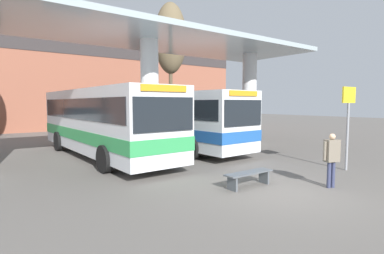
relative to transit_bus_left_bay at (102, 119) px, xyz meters
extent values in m
plane|color=#605B56|center=(2.12, -8.72, -1.78)|extent=(100.00, 100.00, 0.00)
cube|color=brown|center=(2.12, 15.59, 2.90)|extent=(40.00, 0.50, 9.36)
cube|color=#332D2D|center=(2.12, 15.59, 6.45)|extent=(40.00, 0.58, 2.25)
cylinder|color=silver|center=(2.12, -0.87, 1.04)|extent=(0.88, 0.88, 5.65)
cylinder|color=silver|center=(9.21, -0.87, 1.04)|extent=(0.88, 0.88, 5.65)
cube|color=#93A3A8|center=(2.12, -0.87, 3.99)|extent=(19.18, 6.09, 0.24)
cube|color=silver|center=(0.00, 0.01, -0.02)|extent=(2.79, 11.18, 2.85)
cube|color=black|center=(0.00, 0.01, 0.52)|extent=(2.82, 10.74, 0.91)
cube|color=#2D934C|center=(0.00, 0.01, -0.66)|extent=(2.83, 11.22, 0.51)
cube|color=black|center=(0.14, -5.58, 0.41)|extent=(2.31, 0.12, 1.14)
cube|color=orange|center=(0.14, -5.58, 1.26)|extent=(1.76, 0.10, 0.22)
cylinder|color=black|center=(-1.16, -3.47, -1.27)|extent=(0.31, 1.04, 1.03)
cylinder|color=black|center=(1.34, -3.40, -1.27)|extent=(0.31, 1.04, 1.03)
cylinder|color=black|center=(-1.33, 3.03, -1.27)|extent=(0.31, 1.04, 1.03)
cylinder|color=black|center=(1.17, 3.10, -1.27)|extent=(0.31, 1.04, 1.03)
cube|color=silver|center=(4.01, 0.10, -0.05)|extent=(2.91, 10.61, 2.75)
cube|color=black|center=(4.01, 0.10, 0.47)|extent=(2.93, 10.19, 0.88)
cube|color=#1E519E|center=(4.01, 0.10, -0.67)|extent=(2.95, 10.65, 0.50)
cube|color=black|center=(4.25, -5.18, 0.36)|extent=(2.25, 0.16, 1.10)
cube|color=orange|center=(4.25, -5.18, 1.19)|extent=(1.71, 0.13, 0.22)
cylinder|color=black|center=(2.94, -3.21, -1.24)|extent=(0.33, 1.10, 1.09)
cylinder|color=black|center=(5.38, -3.10, -1.24)|extent=(0.33, 1.10, 1.09)
cylinder|color=black|center=(2.66, 2.93, -1.24)|extent=(0.33, 1.10, 1.09)
cylinder|color=black|center=(5.11, 3.04, -1.24)|extent=(0.33, 1.10, 1.09)
cube|color=#4C5156|center=(1.74, -7.86, -1.34)|extent=(1.74, 0.44, 0.04)
cube|color=#4C5156|center=(1.05, -7.86, -1.57)|extent=(0.07, 0.37, 0.42)
cube|color=#4C5156|center=(2.44, -7.86, -1.57)|extent=(0.07, 0.37, 0.42)
cylinder|color=gray|center=(6.46, -8.46, -0.50)|extent=(0.09, 0.09, 2.57)
cube|color=gold|center=(6.46, -8.46, 1.08)|extent=(0.90, 0.06, 0.60)
cylinder|color=#333856|center=(3.61, -9.36, -1.38)|extent=(0.15, 0.15, 0.80)
cylinder|color=#333856|center=(3.75, -9.41, -1.38)|extent=(0.15, 0.15, 0.80)
cube|color=#706656|center=(3.68, -9.39, -0.65)|extent=(0.49, 0.36, 0.67)
sphere|color=tan|center=(3.68, -9.39, -0.23)|extent=(0.18, 0.18, 0.18)
cylinder|color=#706656|center=(3.43, -9.31, -0.64)|extent=(0.11, 0.11, 0.57)
cylinder|color=#706656|center=(3.93, -9.47, -0.64)|extent=(0.11, 0.11, 0.57)
cylinder|color=brown|center=(7.47, 5.69, 1.23)|extent=(0.29, 0.29, 6.02)
ellipsoid|color=brown|center=(7.47, 5.69, 5.72)|extent=(2.45, 2.45, 5.38)
camera|label=1|loc=(-4.97, -14.08, 0.77)|focal=28.00mm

